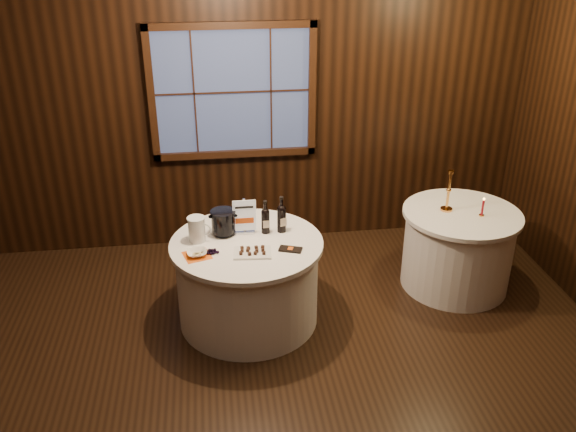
{
  "coord_description": "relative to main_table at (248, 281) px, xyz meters",
  "views": [
    {
      "loc": [
        -0.25,
        -3.44,
        3.2
      ],
      "look_at": [
        0.34,
        0.9,
        1.04
      ],
      "focal_mm": 38.0,
      "sensor_mm": 36.0,
      "label": 1
    }
  ],
  "objects": [
    {
      "name": "cracker_bowl",
      "position": [
        -0.41,
        -0.18,
        0.41
      ],
      "size": [
        0.17,
        0.17,
        0.04
      ],
      "primitive_type": "imported",
      "rotation": [
        0.0,
        0.0,
        0.1
      ],
      "color": "white",
      "rests_on": "orange_napkin"
    },
    {
      "name": "brass_candlestick",
      "position": [
        1.87,
        0.36,
        0.52
      ],
      "size": [
        0.11,
        0.11,
        0.39
      ],
      "color": "gold",
      "rests_on": "side_table"
    },
    {
      "name": "ice_bucket",
      "position": [
        -0.18,
        0.16,
        0.5
      ],
      "size": [
        0.21,
        0.21,
        0.22
      ],
      "color": "black",
      "rests_on": "main_table"
    },
    {
      "name": "port_bottle_left",
      "position": [
        0.18,
        0.14,
        0.51
      ],
      "size": [
        0.07,
        0.07,
        0.3
      ],
      "rotation": [
        0.0,
        0.0,
        0.06
      ],
      "color": "black",
      "rests_on": "main_table"
    },
    {
      "name": "chocolate_plate",
      "position": [
        0.03,
        -0.21,
        0.4
      ],
      "size": [
        0.32,
        0.23,
        0.04
      ],
      "rotation": [
        0.0,
        0.0,
        -0.09
      ],
      "color": "white",
      "rests_on": "main_table"
    },
    {
      "name": "port_bottle_right",
      "position": [
        0.31,
        0.15,
        0.52
      ],
      "size": [
        0.08,
        0.09,
        0.32
      ],
      "rotation": [
        0.0,
        0.0,
        0.33
      ],
      "color": "black",
      "rests_on": "main_table"
    },
    {
      "name": "glass_pitcher",
      "position": [
        -0.4,
        0.07,
        0.49
      ],
      "size": [
        0.2,
        0.15,
        0.22
      ],
      "rotation": [
        0.0,
        0.0,
        -0.28
      ],
      "color": "silver",
      "rests_on": "main_table"
    },
    {
      "name": "orange_napkin",
      "position": [
        -0.41,
        -0.18,
        0.38
      ],
      "size": [
        0.25,
        0.25,
        0.0
      ],
      "primitive_type": "cube",
      "rotation": [
        0.0,
        0.0,
        0.3
      ],
      "color": "#E45A13",
      "rests_on": "main_table"
    },
    {
      "name": "grape_bunch",
      "position": [
        -0.29,
        -0.16,
        0.4
      ],
      "size": [
        0.16,
        0.07,
        0.04
      ],
      "rotation": [
        0.0,
        0.0,
        -0.09
      ],
      "color": "black",
      "rests_on": "main_table"
    },
    {
      "name": "chocolate_box",
      "position": [
        0.34,
        -0.19,
        0.39
      ],
      "size": [
        0.21,
        0.15,
        0.02
      ],
      "primitive_type": "cube",
      "rotation": [
        0.0,
        0.0,
        -0.35
      ],
      "color": "black",
      "rests_on": "main_table"
    },
    {
      "name": "main_table",
      "position": [
        0.0,
        0.0,
        0.0
      ],
      "size": [
        1.28,
        1.28,
        0.77
      ],
      "color": "white",
      "rests_on": "ground"
    },
    {
      "name": "sign_stand",
      "position": [
        -0.0,
        0.16,
        0.49
      ],
      "size": [
        0.2,
        0.09,
        0.32
      ],
      "rotation": [
        0.0,
        0.0,
        -0.0
      ],
      "color": "silver",
      "rests_on": "main_table"
    },
    {
      "name": "back_wall",
      "position": [
        0.0,
        1.48,
        1.16
      ],
      "size": [
        6.0,
        0.1,
        3.0
      ],
      "color": "black",
      "rests_on": "ground"
    },
    {
      "name": "ground",
      "position": [
        0.0,
        -1.0,
        -0.39
      ],
      "size": [
        6.0,
        6.0,
        0.0
      ],
      "primitive_type": "plane",
      "color": "black",
      "rests_on": "ground"
    },
    {
      "name": "side_table",
      "position": [
        2.0,
        0.3,
        0.0
      ],
      "size": [
        1.08,
        1.08,
        0.77
      ],
      "color": "white",
      "rests_on": "ground"
    },
    {
      "name": "red_candle",
      "position": [
        2.14,
        0.2,
        0.45
      ],
      "size": [
        0.05,
        0.05,
        0.18
      ],
      "color": "gold",
      "rests_on": "side_table"
    }
  ]
}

